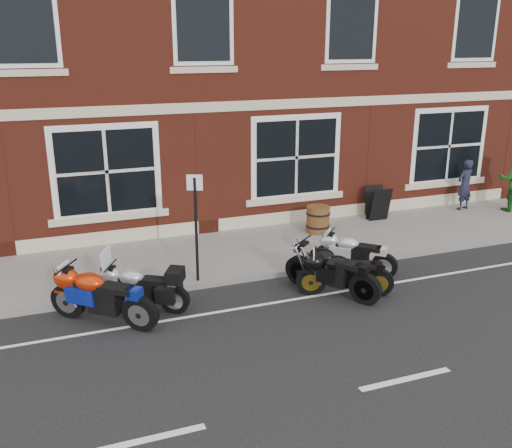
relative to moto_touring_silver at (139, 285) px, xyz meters
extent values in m
plane|color=black|center=(3.42, -0.84, -0.51)|extent=(80.00, 80.00, 0.00)
cube|color=slate|center=(3.42, 2.16, -0.45)|extent=(30.00, 3.00, 0.12)
cube|color=slate|center=(3.42, 0.58, -0.45)|extent=(30.00, 0.16, 0.12)
cube|color=maroon|center=(3.42, 9.66, 5.49)|extent=(24.00, 12.00, 12.00)
cylinder|color=black|center=(-0.51, 0.31, -0.22)|extent=(0.56, 0.40, 0.58)
cylinder|color=black|center=(0.61, -0.37, -0.22)|extent=(0.56, 0.40, 0.58)
cube|color=black|center=(0.01, -0.01, 0.09)|extent=(0.73, 0.56, 0.20)
ellipsoid|color=#A1A2A6|center=(-0.10, 0.06, 0.20)|extent=(0.60, 0.54, 0.29)
cube|color=black|center=(0.32, -0.20, 0.16)|extent=(0.55, 0.46, 0.09)
cube|color=silver|center=(-0.49, 0.30, 0.53)|extent=(0.23, 0.34, 0.41)
cylinder|color=black|center=(-1.29, 0.16, -0.16)|extent=(0.61, 0.55, 0.68)
cylinder|color=black|center=(-0.11, -0.84, -0.16)|extent=(0.61, 0.55, 0.68)
cube|color=black|center=(-0.74, -0.31, 0.20)|extent=(0.82, 0.75, 0.23)
ellipsoid|color=#A82507|center=(-0.86, -0.20, 0.33)|extent=(0.70, 0.68, 0.34)
cube|color=black|center=(-0.41, -0.58, 0.28)|extent=(0.63, 0.59, 0.11)
cylinder|color=black|center=(3.39, -0.52, -0.20)|extent=(0.60, 0.36, 0.60)
cylinder|color=black|center=(4.64, -1.07, -0.20)|extent=(0.60, 0.36, 0.60)
cube|color=black|center=(3.97, -0.78, 0.12)|extent=(0.78, 0.51, 0.21)
ellipsoid|color=black|center=(3.84, -0.72, 0.23)|extent=(0.62, 0.52, 0.30)
cube|color=black|center=(4.32, -0.93, 0.19)|extent=(0.57, 0.43, 0.09)
cylinder|color=black|center=(4.36, 0.62, -0.22)|extent=(0.49, 0.49, 0.58)
cylinder|color=black|center=(5.28, -0.31, -0.22)|extent=(0.49, 0.49, 0.58)
cube|color=black|center=(4.79, 0.19, 0.09)|extent=(0.66, 0.66, 0.20)
ellipsoid|color=#B2B3B7|center=(4.69, 0.29, 0.20)|extent=(0.59, 0.59, 0.29)
cube|color=black|center=(5.04, -0.07, 0.16)|extent=(0.52, 0.52, 0.09)
cylinder|color=black|center=(3.40, -0.02, -0.17)|extent=(0.47, 0.64, 0.67)
cylinder|color=black|center=(4.22, -1.31, -0.17)|extent=(0.47, 0.64, 0.67)
cube|color=black|center=(3.78, -0.62, 0.19)|extent=(0.66, 0.84, 0.23)
ellipsoid|color=black|center=(3.70, -0.49, 0.31)|extent=(0.63, 0.70, 0.34)
cube|color=black|center=(4.00, -0.98, 0.27)|extent=(0.54, 0.63, 0.10)
imported|color=black|center=(10.21, 3.13, 0.37)|extent=(0.62, 0.47, 1.52)
cylinder|color=#4E2F14|center=(5.15, 2.71, -0.03)|extent=(0.61, 0.61, 0.71)
cylinder|color=black|center=(5.15, 2.71, -0.20)|extent=(0.64, 0.64, 0.05)
cylinder|color=black|center=(5.15, 2.71, 0.14)|extent=(0.64, 0.64, 0.05)
cylinder|color=black|center=(1.34, 0.71, 0.73)|extent=(0.06, 0.06, 2.24)
cube|color=silver|center=(1.34, 0.71, 1.75)|extent=(0.31, 0.14, 0.33)
camera|label=1|loc=(-1.41, -10.17, 4.47)|focal=40.00mm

